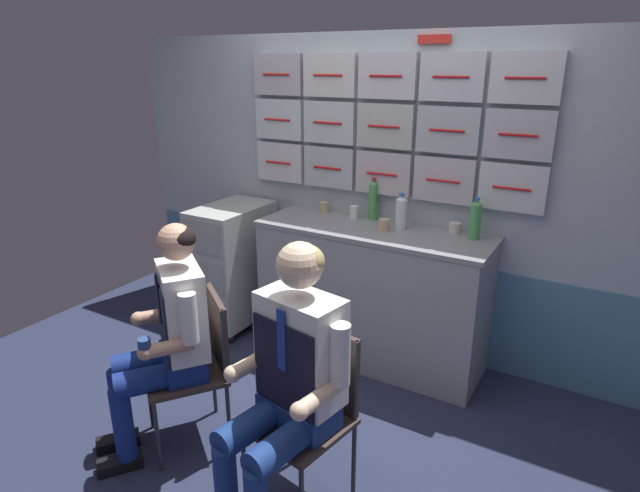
{
  "coord_description": "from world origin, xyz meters",
  "views": [
    {
      "loc": [
        1.44,
        -1.9,
        1.96
      ],
      "look_at": [
        0.19,
        0.23,
        1.1
      ],
      "focal_mm": 29.57,
      "sensor_mm": 36.0,
      "label": 1
    }
  ],
  "objects_px": {
    "crew_member_left": "(167,332)",
    "folding_chair_right": "(313,398)",
    "paper_cup_tan": "(324,207)",
    "water_bottle_tall": "(475,220)",
    "folding_chair_left": "(202,354)",
    "service_trolley": "(234,263)",
    "crew_member_right": "(288,375)"
  },
  "relations": [
    {
      "from": "service_trolley",
      "to": "water_bottle_tall",
      "type": "bearing_deg",
      "value": 6.81
    },
    {
      "from": "service_trolley",
      "to": "folding_chair_right",
      "type": "relative_size",
      "value": 1.15
    },
    {
      "from": "service_trolley",
      "to": "folding_chair_right",
      "type": "distance_m",
      "value": 1.82
    },
    {
      "from": "crew_member_left",
      "to": "folding_chair_right",
      "type": "bearing_deg",
      "value": 7.37
    },
    {
      "from": "folding_chair_right",
      "to": "paper_cup_tan",
      "type": "xyz_separation_m",
      "value": [
        -0.76,
        1.42,
        0.47
      ]
    },
    {
      "from": "crew_member_left",
      "to": "water_bottle_tall",
      "type": "relative_size",
      "value": 4.74
    },
    {
      "from": "water_bottle_tall",
      "to": "crew_member_right",
      "type": "bearing_deg",
      "value": -103.28
    },
    {
      "from": "folding_chair_left",
      "to": "water_bottle_tall",
      "type": "bearing_deg",
      "value": 52.29
    },
    {
      "from": "crew_member_left",
      "to": "water_bottle_tall",
      "type": "distance_m",
      "value": 1.89
    },
    {
      "from": "crew_member_left",
      "to": "paper_cup_tan",
      "type": "relative_size",
      "value": 16.35
    },
    {
      "from": "water_bottle_tall",
      "to": "folding_chair_left",
      "type": "bearing_deg",
      "value": -127.71
    },
    {
      "from": "service_trolley",
      "to": "paper_cup_tan",
      "type": "xyz_separation_m",
      "value": [
        0.65,
        0.27,
        0.47
      ]
    },
    {
      "from": "folding_chair_right",
      "to": "water_bottle_tall",
      "type": "xyz_separation_m",
      "value": [
        0.33,
        1.36,
        0.55
      ]
    },
    {
      "from": "crew_member_left",
      "to": "folding_chair_right",
      "type": "xyz_separation_m",
      "value": [
        0.8,
        0.1,
        -0.17
      ]
    },
    {
      "from": "service_trolley",
      "to": "folding_chair_right",
      "type": "bearing_deg",
      "value": -39.31
    },
    {
      "from": "water_bottle_tall",
      "to": "paper_cup_tan",
      "type": "distance_m",
      "value": 1.09
    },
    {
      "from": "crew_member_left",
      "to": "crew_member_right",
      "type": "distance_m",
      "value": 0.77
    },
    {
      "from": "water_bottle_tall",
      "to": "service_trolley",
      "type": "bearing_deg",
      "value": -173.19
    },
    {
      "from": "folding_chair_left",
      "to": "folding_chair_right",
      "type": "distance_m",
      "value": 0.7
    },
    {
      "from": "paper_cup_tan",
      "to": "water_bottle_tall",
      "type": "bearing_deg",
      "value": -3.09
    },
    {
      "from": "service_trolley",
      "to": "folding_chair_right",
      "type": "height_order",
      "value": "service_trolley"
    },
    {
      "from": "crew_member_right",
      "to": "water_bottle_tall",
      "type": "bearing_deg",
      "value": 76.72
    },
    {
      "from": "crew_member_left",
      "to": "folding_chair_right",
      "type": "distance_m",
      "value": 0.82
    },
    {
      "from": "crew_member_left",
      "to": "paper_cup_tan",
      "type": "xyz_separation_m",
      "value": [
        0.04,
        1.52,
        0.3
      ]
    },
    {
      "from": "crew_member_left",
      "to": "crew_member_right",
      "type": "bearing_deg",
      "value": -3.83
    },
    {
      "from": "water_bottle_tall",
      "to": "folding_chair_right",
      "type": "bearing_deg",
      "value": -103.61
    },
    {
      "from": "service_trolley",
      "to": "paper_cup_tan",
      "type": "distance_m",
      "value": 0.84
    },
    {
      "from": "service_trolley",
      "to": "crew_member_right",
      "type": "relative_size",
      "value": 0.75
    },
    {
      "from": "water_bottle_tall",
      "to": "paper_cup_tan",
      "type": "relative_size",
      "value": 3.45
    },
    {
      "from": "folding_chair_right",
      "to": "crew_member_right",
      "type": "height_order",
      "value": "crew_member_right"
    },
    {
      "from": "folding_chair_left",
      "to": "water_bottle_tall",
      "type": "relative_size",
      "value": 3.18
    },
    {
      "from": "service_trolley",
      "to": "water_bottle_tall",
      "type": "relative_size",
      "value": 3.66
    }
  ]
}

